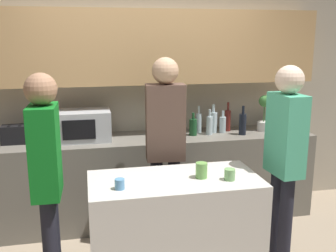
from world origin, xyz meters
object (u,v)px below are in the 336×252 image
at_px(bottle_3, 213,122).
at_px(person_left, 285,151).
at_px(bottle_0, 193,127).
at_px(cup_2, 230,174).
at_px(bottle_1, 199,123).
at_px(potted_plant, 264,113).
at_px(cup_1, 120,184).
at_px(toaster, 16,134).
at_px(bottle_6, 243,124).
at_px(microwave, 84,125).
at_px(cup_0, 201,170).
at_px(bottle_4, 223,124).
at_px(person_right, 46,170).
at_px(person_center, 165,137).
at_px(bottle_2, 209,125).
at_px(bottle_5, 228,120).

height_order(bottle_3, person_left, person_left).
relative_size(bottle_0, cup_2, 2.82).
height_order(bottle_1, person_left, person_left).
height_order(potted_plant, cup_1, potted_plant).
distance_m(toaster, potted_plant, 2.61).
relative_size(bottle_1, cup_1, 3.90).
relative_size(bottle_3, bottle_6, 1.00).
bearing_deg(bottle_3, microwave, -178.84).
bearing_deg(person_left, bottle_1, 13.55).
bearing_deg(toaster, bottle_1, 1.54).
bearing_deg(bottle_0, cup_0, -102.53).
bearing_deg(cup_0, bottle_3, 67.98).
distance_m(bottle_4, person_left, 1.16).
height_order(toaster, bottle_0, bottle_0).
bearing_deg(bottle_3, person_right, -143.47).
bearing_deg(potted_plant, bottle_1, 176.07).
xyz_separation_m(person_center, person_right, (-0.97, -0.55, -0.05)).
relative_size(bottle_0, cup_0, 2.03).
xyz_separation_m(bottle_3, person_right, (-1.64, -1.21, -0.01)).
xyz_separation_m(bottle_0, bottle_4, (0.35, 0.05, -0.00)).
relative_size(bottle_3, cup_0, 2.61).
xyz_separation_m(bottle_0, cup_1, (-0.89, -1.29, -0.08)).
bearing_deg(bottle_4, person_left, -84.27).
bearing_deg(bottle_2, bottle_3, 49.00).
bearing_deg(toaster, person_center, -24.97).
distance_m(bottle_4, person_center, 1.00).
distance_m(bottle_1, bottle_5, 0.34).
bearing_deg(toaster, bottle_0, -1.56).
xyz_separation_m(bottle_3, cup_2, (-0.32, -1.36, -0.10)).
distance_m(toaster, bottle_1, 1.87).
distance_m(bottle_6, person_left, 1.02).
relative_size(potted_plant, cup_0, 3.33).
distance_m(toaster, bottle_2, 1.96).
relative_size(microwave, bottle_0, 2.16).
xyz_separation_m(toaster, bottle_5, (2.21, 0.06, 0.03)).
bearing_deg(bottle_1, person_left, -72.81).
height_order(potted_plant, person_center, person_center).
bearing_deg(cup_1, cup_0, 9.02).
relative_size(potted_plant, bottle_6, 1.27).
xyz_separation_m(potted_plant, person_right, (-2.22, -1.19, -0.09)).
height_order(bottle_2, bottle_6, bottle_6).
bearing_deg(person_left, potted_plant, -21.07).
xyz_separation_m(bottle_3, person_center, (-0.67, -0.66, 0.03)).
xyz_separation_m(cup_0, cup_1, (-0.63, -0.10, -0.02)).
bearing_deg(bottle_0, bottle_1, 47.68).
distance_m(bottle_3, bottle_6, 0.32).
distance_m(toaster, bottle_3, 2.03).
bearing_deg(bottle_4, cup_1, -132.70).
bearing_deg(microwave, cup_0, -55.32).
bearing_deg(bottle_0, potted_plant, 3.36).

